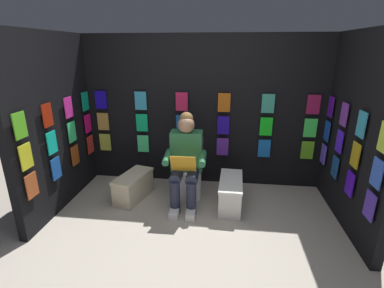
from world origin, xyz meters
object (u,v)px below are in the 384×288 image
Objects in this scene: comic_longbox_near at (230,193)px; comic_longbox_far at (133,186)px; person_reading at (186,160)px; toilet at (188,173)px.

comic_longbox_near is 1.04× the size of comic_longbox_far.
comic_longbox_far is at bearing -3.27° from person_reading.
comic_longbox_near is (-0.58, 0.24, -0.14)m from toilet.
person_reading is 0.83m from comic_longbox_far.
person_reading is at bearing 0.87° from comic_longbox_near.
comic_longbox_near is at bearing 156.71° from toilet.
toilet is 0.65m from comic_longbox_near.
toilet reaches higher than comic_longbox_near.
toilet is 0.65× the size of person_reading.
toilet is 1.14× the size of comic_longbox_far.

